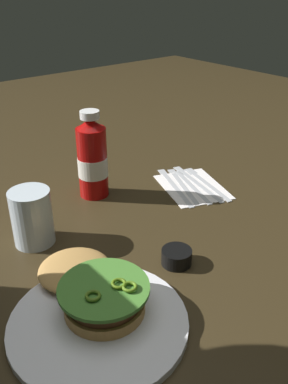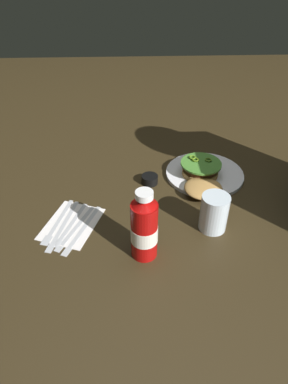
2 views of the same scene
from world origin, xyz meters
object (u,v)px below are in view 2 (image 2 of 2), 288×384
at_px(condiment_cup, 150,179).
at_px(spoon_utensil, 67,230).
at_px(dinner_plate, 205,174).
at_px(fork_utensil, 56,224).
at_px(napkin, 72,224).
at_px(steak_knife, 61,228).
at_px(butter_knife, 80,232).
at_px(water_glass, 214,213).
at_px(table_knife, 73,230).
at_px(burger_sandwich, 201,175).
at_px(ketchup_bottle, 144,228).

height_order(condiment_cup, spoon_utensil, condiment_cup).
bearing_deg(dinner_plate, fork_utensil, -63.58).
height_order(condiment_cup, napkin, condiment_cup).
bearing_deg(condiment_cup, napkin, -50.69).
xyz_separation_m(dinner_plate, spoon_utensil, (0.26, -0.44, -0.00)).
xyz_separation_m(steak_knife, butter_knife, (0.02, 0.05, 0.00)).
height_order(dinner_plate, spoon_utensil, dinner_plate).
distance_m(dinner_plate, napkin, 0.48).
height_order(water_glass, fork_utensil, water_glass).
bearing_deg(spoon_utensil, table_knife, 83.15).
height_order(burger_sandwich, condiment_cup, burger_sandwich).
distance_m(condiment_cup, butter_knife, 0.31).
bearing_deg(water_glass, spoon_utensil, -90.34).
relative_size(burger_sandwich, ketchup_bottle, 1.12).
relative_size(steak_knife, table_knife, 1.16).
distance_m(ketchup_bottle, condiment_cup, 0.32).
bearing_deg(table_knife, fork_utensil, -115.87).
relative_size(water_glass, fork_utensil, 0.57).
bearing_deg(water_glass, burger_sandwich, 178.62).
bearing_deg(table_knife, steak_knife, -107.37).
bearing_deg(butter_knife, fork_utensil, -115.14).
distance_m(water_glass, napkin, 0.40).
bearing_deg(steak_knife, burger_sandwich, 115.12).
height_order(water_glass, spoon_utensil, water_glass).
bearing_deg(ketchup_bottle, napkin, -120.58).
distance_m(table_knife, butter_knife, 0.02).
distance_m(napkin, fork_utensil, 0.04).
bearing_deg(fork_utensil, condiment_cup, 125.27).
distance_m(dinner_plate, steak_knife, 0.51).
distance_m(fork_utensil, butter_knife, 0.08).
xyz_separation_m(dinner_plate, fork_utensil, (0.23, -0.47, -0.00)).
distance_m(fork_utensil, spoon_utensil, 0.04).
height_order(dinner_plate, butter_knife, dinner_plate).
relative_size(burger_sandwich, spoon_utensil, 1.23).
bearing_deg(water_glass, napkin, -94.32).
relative_size(burger_sandwich, steak_knife, 1.06).
bearing_deg(napkin, fork_utensil, -83.99).
distance_m(condiment_cup, spoon_utensil, 0.33).
bearing_deg(spoon_utensil, condiment_cup, 131.95).
bearing_deg(condiment_cup, burger_sandwich, 86.70).
height_order(fork_utensil, spoon_utensil, same).
height_order(water_glass, steak_knife, water_glass).
distance_m(napkin, table_knife, 0.03).
xyz_separation_m(dinner_plate, steak_knife, (0.25, -0.45, -0.00)).
xyz_separation_m(table_knife, butter_knife, (0.01, 0.02, -0.00)).
bearing_deg(water_glass, table_knife, -90.03).
distance_m(fork_utensil, steak_knife, 0.02).
xyz_separation_m(condiment_cup, butter_knife, (0.23, -0.21, -0.01)).
bearing_deg(dinner_plate, ketchup_bottle, -32.43).
distance_m(condiment_cup, fork_utensil, 0.34).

